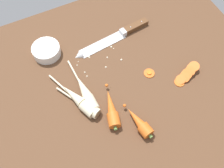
% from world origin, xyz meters
% --- Properties ---
extents(ground_plane, '(1.20, 0.90, 0.04)m').
position_xyz_m(ground_plane, '(0.00, 0.00, -0.02)').
color(ground_plane, brown).
extents(chefs_knife, '(0.35, 0.07, 0.04)m').
position_xyz_m(chefs_knife, '(0.09, 0.18, 0.01)').
color(chefs_knife, silver).
rests_on(chefs_knife, ground_plane).
extents(whole_carrot, '(0.08, 0.18, 0.04)m').
position_xyz_m(whole_carrot, '(-0.05, -0.11, 0.02)').
color(whole_carrot, '#D6601E').
rests_on(whole_carrot, ground_plane).
extents(whole_carrot_second, '(0.06, 0.15, 0.04)m').
position_xyz_m(whole_carrot_second, '(0.02, -0.20, 0.02)').
color(whole_carrot_second, '#D6601E').
rests_on(whole_carrot_second, ground_plane).
extents(parsnip_front, '(0.11, 0.23, 0.04)m').
position_xyz_m(parsnip_front, '(-0.14, -0.03, 0.02)').
color(parsnip_front, beige).
rests_on(parsnip_front, ground_plane).
extents(parsnip_mid_left, '(0.11, 0.18, 0.04)m').
position_xyz_m(parsnip_mid_left, '(-0.13, -0.06, 0.02)').
color(parsnip_mid_left, beige).
rests_on(parsnip_mid_left, ground_plane).
extents(parsnip_mid_right, '(0.04, 0.24, 0.04)m').
position_xyz_m(parsnip_mid_right, '(-0.10, -0.01, 0.02)').
color(parsnip_mid_right, beige).
rests_on(parsnip_mid_right, ground_plane).
extents(carrot_slice_stack, '(0.12, 0.07, 0.04)m').
position_xyz_m(carrot_slice_stack, '(0.27, -0.10, 0.01)').
color(carrot_slice_stack, '#D6601E').
rests_on(carrot_slice_stack, ground_plane).
extents(carrot_slice_stray_near, '(0.04, 0.04, 0.01)m').
position_xyz_m(carrot_slice_stray_near, '(0.15, -0.03, 0.00)').
color(carrot_slice_stray_near, '#D6601E').
rests_on(carrot_slice_stray_near, ground_plane).
extents(prep_bowl, '(0.11, 0.11, 0.04)m').
position_xyz_m(prep_bowl, '(-0.17, 0.23, 0.02)').
color(prep_bowl, white).
rests_on(prep_bowl, ground_plane).
extents(mince_crumbs, '(0.17, 0.09, 0.01)m').
position_xyz_m(mince_crumbs, '(0.02, 0.11, 0.00)').
color(mince_crumbs, beige).
rests_on(mince_crumbs, ground_plane).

